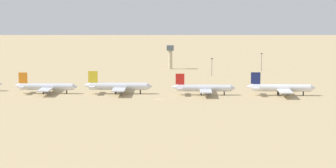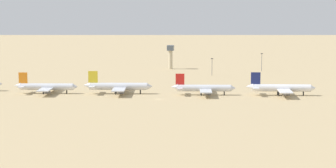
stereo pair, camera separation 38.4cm
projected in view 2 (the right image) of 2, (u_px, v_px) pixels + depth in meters
name	position (u px, v px, depth m)	size (l,w,h in m)	color
ground	(158.00, 99.00, 343.24)	(4000.00, 4000.00, 0.00)	tan
ridge_west	(109.00, 9.00, 1394.54)	(305.74, 221.33, 73.21)	gray
parked_jet_orange_2	(46.00, 87.00, 364.19)	(37.19, 31.47, 12.28)	silver
parked_jet_yellow_3	(118.00, 86.00, 363.08)	(40.14, 34.05, 13.26)	silver
parked_jet_red_4	(203.00, 88.00, 358.41)	(37.11, 31.41, 12.25)	silver
parked_jet_navy_5	(280.00, 88.00, 356.85)	(39.82, 33.60, 13.14)	white
control_tower	(171.00, 55.00, 496.33)	(5.20, 5.20, 18.72)	#C6B793
light_pole_west	(212.00, 65.00, 451.32)	(1.80, 0.50, 12.56)	#59595E
light_pole_east	(262.00, 61.00, 480.90)	(1.80, 0.50, 13.72)	#59595E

